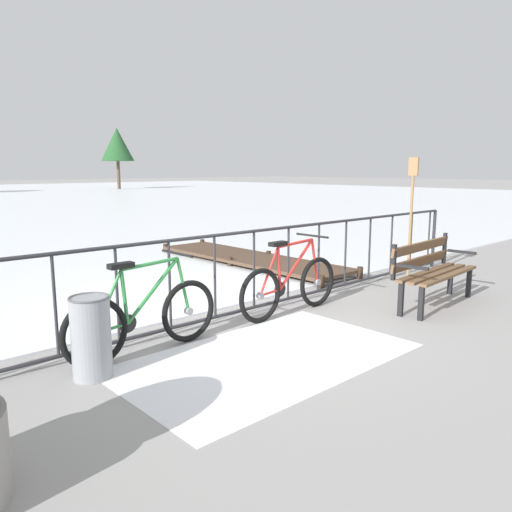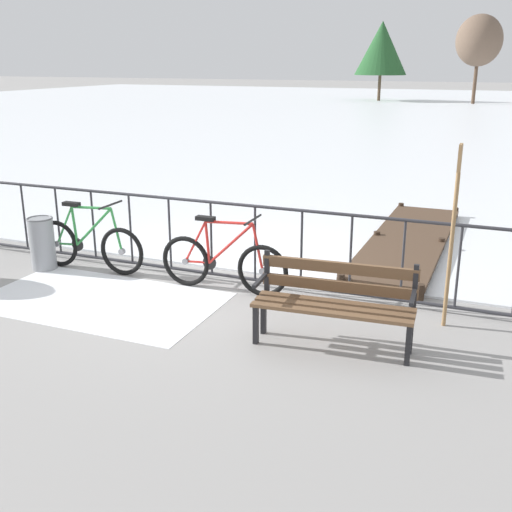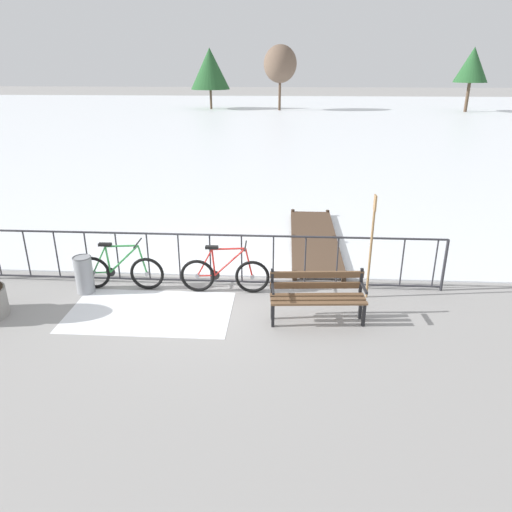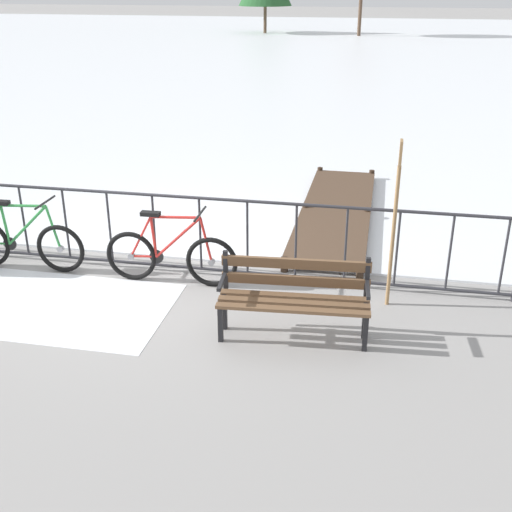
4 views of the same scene
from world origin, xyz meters
name	(u,v)px [view 2 (image 2 of 4)]	position (x,y,z in m)	size (l,w,h in m)	color
ground_plane	(212,279)	(0.00, 0.00, 0.00)	(160.00, 160.00, 0.00)	gray
frozen_pond	(447,114)	(0.00, 28.40, 0.01)	(80.00, 56.00, 0.03)	white
snow_patch	(100,300)	(-0.92, -1.20, 0.00)	(2.89, 1.69, 0.01)	white
railing_fence	(211,239)	(0.00, 0.00, 0.56)	(9.06, 0.06, 1.07)	#2D2D33
bicycle_near_railing	(89,245)	(-1.73, -0.30, 0.37)	(1.71, 0.52, 0.97)	black
bicycle_second	(223,263)	(0.32, -0.32, 0.37)	(1.71, 0.52, 0.97)	black
park_bench	(335,297)	(2.02, -1.29, 0.51)	(1.63, 0.60, 0.89)	brown
trash_bin	(42,243)	(-2.36, -0.49, 0.37)	(0.35, 0.35, 0.73)	gray
oar_upright	(453,225)	(3.01, -0.37, 1.14)	(0.04, 0.16, 1.98)	#937047
wooden_dock	(408,240)	(2.16, 2.49, 0.12)	(1.10, 4.48, 0.20)	#4C3828
tree_far_west	(382,48)	(-5.62, 37.81, 3.53)	(3.56, 3.56, 5.30)	brown
tree_centre	(479,41)	(0.75, 36.89, 3.93)	(2.89, 2.89, 5.53)	brown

